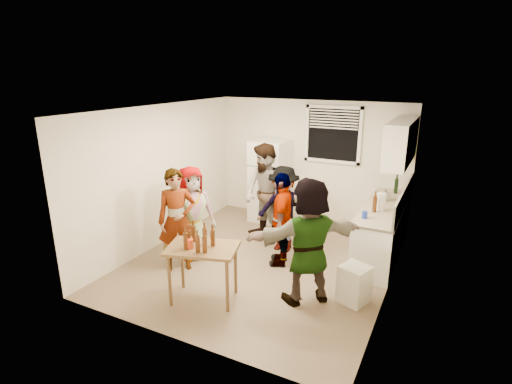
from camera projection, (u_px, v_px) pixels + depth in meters
The scene contains 23 objects.
room at pixel (262, 262), 6.63m from camera, with size 4.00×4.50×2.50m, color white, non-canonical shape.
window at pixel (333, 135), 7.79m from camera, with size 1.12×0.10×1.06m, color white, non-canonical shape.
refrigerator at pixel (270, 181), 8.31m from camera, with size 0.70×0.70×1.70m, color white.
counter_lower at pixel (382, 232), 6.76m from camera, with size 0.60×2.20×0.86m, color white.
countertop at pixel (385, 207), 6.63m from camera, with size 0.64×2.22×0.04m, color #B8AA92.
backsplash at pixel (404, 198), 6.45m from camera, with size 0.03×2.20×0.36m, color beige.
upper_cabinets at pixel (401, 142), 6.43m from camera, with size 0.34×1.60×0.70m, color white.
kettle at pixel (385, 200), 6.89m from camera, with size 0.24×0.20×0.20m, color silver, non-canonical shape.
paper_towel at pixel (381, 210), 6.40m from camera, with size 0.13×0.13×0.29m, color white.
wine_bottle at pixel (395, 193), 7.29m from camera, with size 0.07×0.07×0.27m, color black.
beer_bottle_counter at pixel (374, 212), 6.33m from camera, with size 0.07×0.07×0.25m, color #47230C.
blue_cup at pixel (364, 218), 6.06m from camera, with size 0.08×0.08×0.11m, color #1A37A9.
picture_frame at pixel (403, 197), 6.86m from camera, with size 0.02×0.17×0.14m, color gold.
trash_bin at pixel (354, 285), 5.43m from camera, with size 0.36×0.36×0.53m, color silver.
serving_table at pixel (205, 299), 5.57m from camera, with size 0.93×0.62×0.79m, color brown, non-canonical shape.
beer_bottle_table at pixel (205, 252), 5.17m from camera, with size 0.06×0.06×0.23m, color #47230C.
red_cup at pixel (190, 248), 5.29m from camera, with size 0.10×0.10×0.13m, color #BB3717.
guest_grey at pixel (194, 256), 6.85m from camera, with size 0.77×1.58×0.50m, color gray.
guest_stripe at pixel (180, 267), 6.45m from camera, with size 0.60×1.64×0.39m, color #141933.
guest_back_left at pixel (265, 240), 7.48m from camera, with size 0.88×1.82×0.69m, color brown.
guest_back_right at pixel (282, 249), 7.10m from camera, with size 0.98×1.52×0.56m, color #414146.
guest_black at pixel (281, 263), 6.60m from camera, with size 0.90×1.54×0.38m, color black.
guest_orange at pixel (306, 299), 5.55m from camera, with size 1.63×1.76×0.52m, color #F39C55.
Camera 1 is at (2.61, -5.41, 3.05)m, focal length 28.00 mm.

